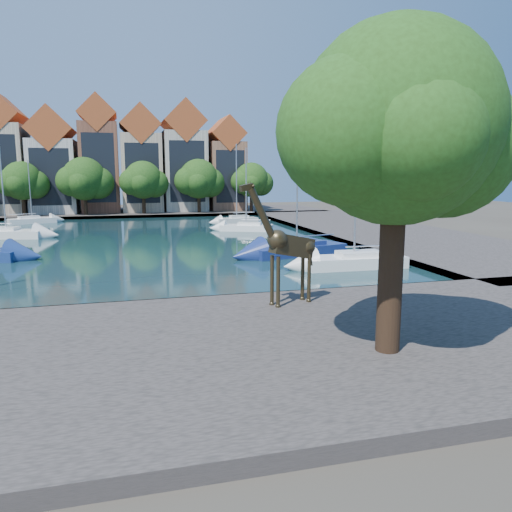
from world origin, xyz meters
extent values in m
plane|color=#38332B|center=(0.00, 0.00, 0.00)|extent=(160.00, 160.00, 0.00)
cube|color=black|center=(0.00, 24.00, 0.04)|extent=(38.00, 50.00, 0.08)
cube|color=#49423F|center=(0.00, -7.00, 0.25)|extent=(50.00, 14.00, 0.50)
cube|color=#49423F|center=(0.00, 56.00, 0.25)|extent=(60.00, 16.00, 0.50)
cube|color=#49423F|center=(25.00, 24.00, 0.25)|extent=(14.00, 52.00, 0.50)
cylinder|color=#332114|center=(7.50, -9.00, 3.25)|extent=(0.80, 0.80, 5.50)
sphere|color=#214313|center=(7.50, -9.00, 7.92)|extent=(6.40, 6.40, 6.40)
sphere|color=#214313|center=(9.42, -8.70, 7.28)|extent=(4.80, 4.80, 4.80)
sphere|color=#214313|center=(5.74, -9.40, 7.60)|extent=(4.48, 4.48, 4.48)
cube|color=#BAA98F|center=(-17.00, 56.00, 6.75)|extent=(5.88, 9.00, 12.50)
cube|color=#A74221|center=(-17.00, 56.00, 14.32)|extent=(5.94, 9.18, 5.94)
cube|color=beige|center=(-10.50, 56.00, 5.75)|extent=(6.37, 9.00, 10.50)
cube|color=#A74221|center=(-10.50, 56.00, 12.43)|extent=(6.43, 9.18, 6.43)
cube|color=black|center=(-10.50, 51.52, 5.75)|extent=(5.20, 0.05, 7.88)
cube|color=brown|center=(-4.00, 56.00, 7.00)|extent=(5.39, 9.00, 13.00)
cube|color=#A74221|center=(-4.00, 56.00, 14.71)|extent=(5.44, 9.18, 5.44)
cube|color=black|center=(-4.00, 51.52, 7.00)|extent=(4.40, 0.05, 9.75)
cube|color=tan|center=(2.00, 56.00, 6.25)|extent=(5.88, 9.00, 11.50)
cube|color=#A74221|center=(2.00, 56.00, 13.32)|extent=(5.94, 9.18, 5.94)
cube|color=black|center=(2.00, 51.52, 6.25)|extent=(4.80, 0.05, 8.62)
cube|color=#BCB2A0|center=(8.50, 56.00, 6.50)|extent=(6.37, 9.00, 12.00)
cube|color=#A74221|center=(8.50, 56.00, 13.93)|extent=(6.43, 9.18, 6.43)
cube|color=black|center=(8.50, 51.52, 6.50)|extent=(5.20, 0.05, 9.00)
cube|color=#8A5B42|center=(15.00, 56.00, 5.75)|extent=(5.39, 9.00, 10.50)
cube|color=#A74221|center=(15.00, 56.00, 12.21)|extent=(5.44, 9.18, 5.44)
cube|color=black|center=(15.00, 51.52, 5.75)|extent=(4.40, 0.05, 7.88)
cylinder|color=#332114|center=(-14.00, 50.50, 2.10)|extent=(0.50, 0.50, 3.20)
sphere|color=#193A11|center=(-14.00, 50.50, 5.26)|extent=(5.20, 5.20, 5.20)
sphere|color=#193A11|center=(-12.44, 50.80, 4.74)|extent=(3.90, 3.90, 3.90)
sphere|color=#193A11|center=(-15.43, 50.10, 5.00)|extent=(3.64, 3.64, 3.64)
cylinder|color=#332114|center=(-6.00, 50.50, 2.10)|extent=(0.50, 0.50, 3.20)
sphere|color=#193A11|center=(-6.00, 50.50, 5.50)|extent=(6.00, 6.00, 6.00)
sphere|color=#193A11|center=(-4.20, 50.80, 4.90)|extent=(4.50, 4.50, 4.50)
sphere|color=#193A11|center=(-7.65, 50.10, 5.20)|extent=(4.20, 4.20, 4.20)
cylinder|color=#332114|center=(2.00, 50.50, 2.10)|extent=(0.50, 0.50, 3.20)
sphere|color=#193A11|center=(2.00, 50.50, 5.32)|extent=(5.40, 5.40, 5.40)
sphere|color=#193A11|center=(3.62, 50.80, 4.78)|extent=(4.05, 4.05, 4.05)
sphere|color=#193A11|center=(0.51, 50.10, 5.05)|extent=(3.78, 3.78, 3.78)
cylinder|color=#332114|center=(10.00, 50.50, 2.10)|extent=(0.50, 0.50, 3.20)
sphere|color=#193A11|center=(10.00, 50.50, 5.44)|extent=(5.80, 5.80, 5.80)
sphere|color=#193A11|center=(11.74, 50.80, 4.86)|extent=(4.35, 4.35, 4.35)
sphere|color=#193A11|center=(8.40, 50.10, 5.15)|extent=(4.06, 4.06, 4.06)
cylinder|color=#332114|center=(18.00, 50.50, 2.10)|extent=(0.50, 0.50, 3.20)
sphere|color=#193A11|center=(18.00, 50.50, 5.26)|extent=(5.20, 5.20, 5.20)
sphere|color=#193A11|center=(19.56, 50.80, 4.74)|extent=(3.90, 3.90, 3.90)
sphere|color=#193A11|center=(16.57, 50.10, 5.00)|extent=(3.64, 3.64, 3.64)
cylinder|color=#352C1A|center=(5.57, -2.89, 1.64)|extent=(0.17, 0.17, 2.28)
cylinder|color=#352C1A|center=(5.42, -2.43, 1.64)|extent=(0.17, 0.17, 2.28)
cylinder|color=#352C1A|center=(7.22, -2.36, 1.64)|extent=(0.17, 0.17, 2.28)
cylinder|color=#352C1A|center=(7.07, -1.90, 1.64)|extent=(0.17, 0.17, 2.28)
cube|color=#352C1A|center=(6.37, -2.38, 3.15)|extent=(2.28, 1.24, 1.33)
cylinder|color=#352C1A|center=(4.83, -2.87, 4.63)|extent=(1.49, 0.76, 2.35)
cube|color=#352C1A|center=(4.09, -3.11, 5.79)|extent=(0.66, 0.38, 0.36)
cube|color=silver|center=(-12.00, 29.43, 0.57)|extent=(7.41, 4.02, 0.98)
cube|color=silver|center=(-12.00, 29.43, 0.90)|extent=(3.39, 2.39, 0.55)
cylinder|color=#B2B2B7|center=(-12.00, 29.43, 5.41)|extent=(0.13, 0.13, 9.12)
cube|color=white|center=(-12.00, 44.00, 0.50)|extent=(5.80, 3.83, 0.84)
cube|color=white|center=(-12.00, 44.00, 0.78)|extent=(2.73, 2.14, 0.47)
cylinder|color=#B2B2B7|center=(-12.00, 44.00, 4.32)|extent=(0.11, 0.11, 7.17)
cube|color=white|center=(13.93, 6.78, 0.57)|extent=(6.90, 2.54, 0.98)
cube|color=white|center=(13.93, 6.78, 0.90)|extent=(3.03, 1.74, 0.55)
cylinder|color=#B2B2B7|center=(13.93, 6.78, 5.37)|extent=(0.13, 0.13, 9.04)
cube|color=navy|center=(12.00, 12.86, 0.56)|extent=(8.26, 4.68, 0.95)
cube|color=navy|center=(12.00, 12.86, 0.87)|extent=(3.80, 2.74, 0.53)
cylinder|color=#B2B2B7|center=(12.00, 12.86, 6.63)|extent=(0.13, 0.13, 11.61)
cube|color=white|center=(12.00, 29.28, 0.50)|extent=(5.95, 3.98, 0.85)
cube|color=white|center=(12.00, 29.28, 0.79)|extent=(2.80, 2.22, 0.47)
cylinder|color=#B2B2B7|center=(12.00, 29.28, 4.86)|extent=(0.11, 0.11, 8.24)
cube|color=silver|center=(12.66, 36.96, 0.55)|extent=(5.31, 2.48, 0.94)
cube|color=silver|center=(12.66, 36.96, 0.87)|extent=(2.39, 1.55, 0.52)
cylinder|color=#B2B2B7|center=(12.66, 36.96, 5.30)|extent=(0.13, 0.13, 8.98)
camera|label=1|loc=(-0.88, -23.35, 6.42)|focal=35.00mm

